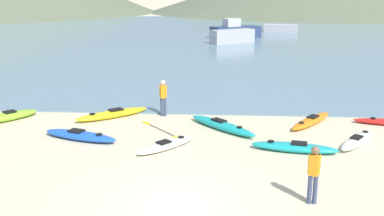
# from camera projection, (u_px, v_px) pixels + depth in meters

# --- Properties ---
(ground_plane) EXTENTS (400.00, 400.00, 0.00)m
(ground_plane) POSITION_uv_depth(u_px,v_px,m) (175.00, 205.00, 11.88)
(ground_plane) COLOR beige
(bay_water) EXTENTS (160.00, 70.00, 0.06)m
(bay_water) POSITION_uv_depth(u_px,v_px,m) (212.00, 35.00, 54.03)
(bay_water) COLOR slate
(bay_water) RESTS_ON ground_plane
(kayak_on_sand_0) EXTENTS (2.21, 2.38, 0.29)m
(kayak_on_sand_0) POSITION_uv_depth(u_px,v_px,m) (166.00, 145.00, 16.06)
(kayak_on_sand_0) COLOR white
(kayak_on_sand_0) RESTS_ON ground_plane
(kayak_on_sand_1) EXTENTS (2.92, 3.01, 0.38)m
(kayak_on_sand_1) POSITION_uv_depth(u_px,v_px,m) (222.00, 125.00, 18.18)
(kayak_on_sand_1) COLOR teal
(kayak_on_sand_1) RESTS_ON ground_plane
(kayak_on_sand_3) EXTENTS (3.11, 2.71, 0.36)m
(kayak_on_sand_3) POSITION_uv_depth(u_px,v_px,m) (113.00, 114.00, 19.86)
(kayak_on_sand_3) COLOR yellow
(kayak_on_sand_3) RESTS_ON ground_plane
(kayak_on_sand_4) EXTENTS (2.40, 2.99, 0.30)m
(kayak_on_sand_4) POSITION_uv_depth(u_px,v_px,m) (311.00, 121.00, 18.96)
(kayak_on_sand_4) COLOR orange
(kayak_on_sand_4) RESTS_ON ground_plane
(kayak_on_sand_5) EXTENTS (3.18, 1.68, 0.36)m
(kayak_on_sand_5) POSITION_uv_depth(u_px,v_px,m) (80.00, 136.00, 16.98)
(kayak_on_sand_5) COLOR blue
(kayak_on_sand_5) RESTS_ON ground_plane
(kayak_on_sand_6) EXTENTS (2.36, 2.56, 0.40)m
(kayak_on_sand_6) POSITION_uv_depth(u_px,v_px,m) (7.00, 117.00, 19.38)
(kayak_on_sand_6) COLOR #8CCC2D
(kayak_on_sand_6) RESTS_ON ground_plane
(kayak_on_sand_8) EXTENTS (2.14, 2.60, 0.32)m
(kayak_on_sand_8) POSITION_uv_depth(u_px,v_px,m) (358.00, 140.00, 16.51)
(kayak_on_sand_8) COLOR white
(kayak_on_sand_8) RESTS_ON ground_plane
(kayak_on_sand_9) EXTENTS (3.08, 1.21, 0.36)m
(kayak_on_sand_9) POSITION_uv_depth(u_px,v_px,m) (295.00, 147.00, 15.72)
(kayak_on_sand_9) COLOR teal
(kayak_on_sand_9) RESTS_ON ground_plane
(person_near_foreground) EXTENTS (0.33, 0.26, 1.61)m
(person_near_foreground) POSITION_uv_depth(u_px,v_px,m) (314.00, 171.00, 11.75)
(person_near_foreground) COLOR #384260
(person_near_foreground) RESTS_ON ground_plane
(person_near_waterline) EXTENTS (0.33, 0.24, 1.64)m
(person_near_waterline) POSITION_uv_depth(u_px,v_px,m) (163.00, 96.00, 19.89)
(person_near_waterline) COLOR #384260
(person_near_waterline) RESTS_ON ground_plane
(moored_boat_0) EXTENTS (5.92, 4.65, 2.16)m
(moored_boat_0) POSITION_uv_depth(u_px,v_px,m) (235.00, 31.00, 50.73)
(moored_boat_0) COLOR navy
(moored_boat_0) RESTS_ON bay_water
(moored_boat_1) EXTENTS (4.41, 2.71, 0.96)m
(moored_boat_1) POSITION_uv_depth(u_px,v_px,m) (281.00, 28.00, 57.11)
(moored_boat_1) COLOR #B2B2B7
(moored_boat_1) RESTS_ON bay_water
(moored_boat_2) EXTENTS (4.69, 3.77, 1.35)m
(moored_boat_2) POSITION_uv_depth(u_px,v_px,m) (232.00, 36.00, 46.06)
(moored_boat_2) COLOR #B2B2B7
(moored_boat_2) RESTS_ON bay_water
(loose_paddle) EXTENTS (1.91, 2.25, 0.03)m
(loose_paddle) POSITION_uv_depth(u_px,v_px,m) (161.00, 130.00, 18.11)
(loose_paddle) COLOR black
(loose_paddle) RESTS_ON ground_plane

